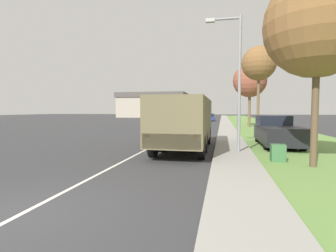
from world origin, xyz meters
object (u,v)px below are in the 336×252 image
Objects in this scene: car_second_ahead at (182,120)px; pickup_truck at (277,131)px; military_truck at (185,120)px; lamp_post at (235,70)px; car_third_ahead at (210,118)px; car_nearest_ahead at (168,123)px.

pickup_truck reaches higher than car_second_ahead.
military_truck is 1.19× the size of lamp_post.
car_second_ahead is 0.75× the size of pickup_truck.
car_third_ahead is at bearing 90.75° from military_truck.
pickup_truck is (9.19, -22.66, 0.20)m from car_second_ahead.
car_third_ahead is 0.62× the size of lamp_post.
pickup_truck reaches higher than car_third_ahead.
car_nearest_ahead is 25.27m from car_third_ahead.
car_nearest_ahead is 0.91× the size of pickup_truck.
military_truck is 1.90× the size of car_third_ahead.
car_third_ahead is at bearing 83.00° from car_nearest_ahead.
pickup_truck is at bearing 53.52° from lamp_post.
lamp_post is at bearing -85.59° from car_third_ahead.
car_second_ahead is (-0.50, 12.59, -0.12)m from car_nearest_ahead.
pickup_truck reaches higher than car_nearest_ahead.
pickup_truck is (5.11, 2.82, -0.72)m from military_truck.
pickup_truck is at bearing -67.93° from car_second_ahead.
lamp_post is (6.57, -26.21, 3.34)m from car_second_ahead.
military_truck is 1.43× the size of pickup_truck.
car_third_ahead is at bearing 74.01° from car_second_ahead.
pickup_truck is (8.69, -10.07, 0.07)m from car_nearest_ahead.
car_nearest_ahead is 0.75× the size of lamp_post.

